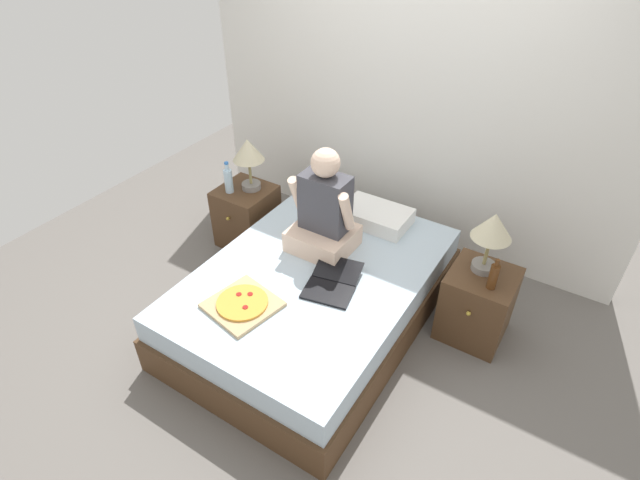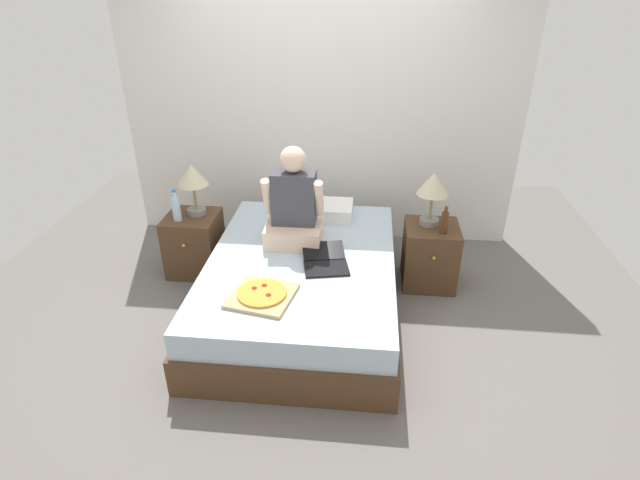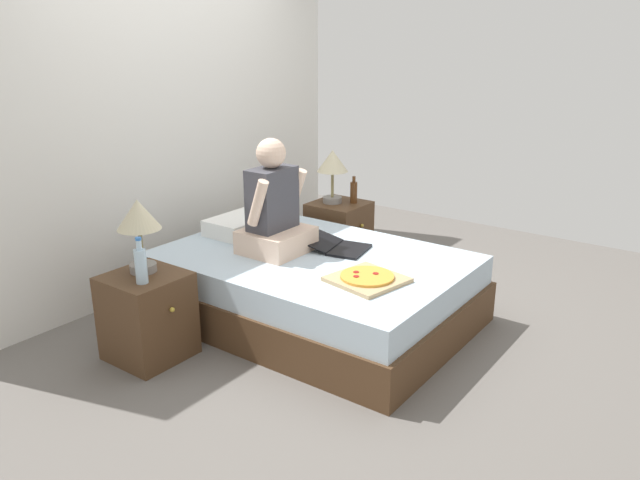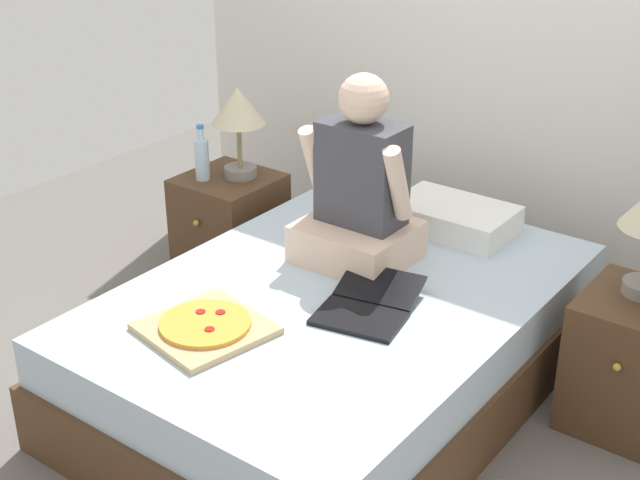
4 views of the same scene
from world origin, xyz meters
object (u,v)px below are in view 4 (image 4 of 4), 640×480
nightstand_left (230,227)px  person_seated (359,194)px  laptop (366,307)px  pizza_box (205,327)px  water_bottle (202,158)px  bed (338,341)px  lamp_on_left_nightstand (238,112)px  nightstand_right (635,363)px

nightstand_left → person_seated: person_seated is taller
nightstand_left → person_seated: bearing=-13.8°
laptop → pizza_box: 0.60m
laptop → water_bottle: bearing=159.1°
bed → water_bottle: water_bottle is taller
bed → water_bottle: 1.25m
lamp_on_left_nightstand → laptop: 1.39m
laptop → bed: bearing=155.4°
lamp_on_left_nightstand → nightstand_left: bearing=-128.6°
nightstand_right → person_seated: (-1.12, -0.23, 0.49)m
bed → person_seated: bearing=108.6°
bed → person_seated: person_seated is taller
bed → nightstand_right: size_ratio=3.83×
nightstand_right → pizza_box: 1.62m
lamp_on_left_nightstand → nightstand_right: size_ratio=0.84×
nightstand_right → laptop: laptop is taller
water_bottle → pizza_box: 1.33m
nightstand_left → lamp_on_left_nightstand: lamp_on_left_nightstand is taller
person_seated → pizza_box: person_seated is taller
nightstand_left → nightstand_right: (2.06, 0.00, 0.00)m
laptop → nightstand_left: bearing=154.3°
nightstand_left → pizza_box: nightstand_left is taller
nightstand_left → laptop: size_ratio=1.14×
nightstand_right → person_seated: size_ratio=0.69×
lamp_on_left_nightstand → water_bottle: 0.28m
bed → lamp_on_left_nightstand: lamp_on_left_nightstand is taller
lamp_on_left_nightstand → nightstand_right: (2.02, -0.05, -0.59)m
lamp_on_left_nightstand → nightstand_right: lamp_on_left_nightstand is taller
lamp_on_left_nightstand → pizza_box: 1.40m
nightstand_right → person_seated: person_seated is taller
water_bottle → pizza_box: bearing=-46.2°
nightstand_left → person_seated: (0.94, -0.23, 0.49)m
laptop → pizza_box: laptop is taller
nightstand_left → bed: bearing=-25.9°
bed → nightstand_left: size_ratio=3.83×
nightstand_left → nightstand_right: bearing=0.0°
water_bottle → laptop: (1.30, -0.50, -0.15)m
water_bottle → person_seated: bearing=-7.9°
person_seated → laptop: size_ratio=1.66×
bed → water_bottle: bearing=159.7°
nightstand_left → water_bottle: (-0.08, -0.09, 0.38)m
lamp_on_left_nightstand → pizza_box: lamp_on_left_nightstand is taller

